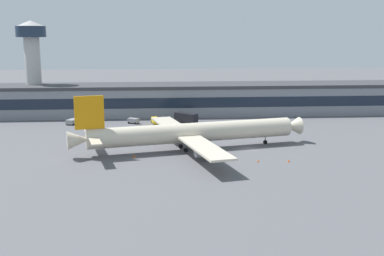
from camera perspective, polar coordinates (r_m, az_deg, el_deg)
ground_plane at (r=128.54m, az=6.78°, el=-2.45°), size 600.00×600.00×0.00m
terminal_building at (r=183.35m, az=3.30°, el=3.49°), size 179.45×18.97×11.49m
airliner at (r=125.51m, az=-0.26°, el=-0.57°), size 62.99×54.68×15.28m
control_tower at (r=189.26m, az=-18.42°, el=7.99°), size 10.85×10.85×34.86m
pushback_tractor at (r=166.93m, az=-13.99°, el=0.79°), size 4.14×5.41×1.75m
fuel_truck at (r=164.51m, az=-0.67°, el=1.27°), size 8.05×7.78×3.35m
baggage_tug at (r=164.29m, az=-6.95°, el=0.89°), size 4.12×3.55×1.85m
belt_loader at (r=163.47m, az=-4.37°, el=0.91°), size 2.99×6.64×1.95m
traffic_cone_0 at (r=115.30m, az=7.85°, el=-3.90°), size 0.50×0.50×0.63m
traffic_cone_1 at (r=116.59m, az=11.42°, el=-3.83°), size 0.56×0.56×0.70m
traffic_cone_2 at (r=119.50m, az=-6.89°, el=-3.31°), size 0.60×0.60×0.75m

